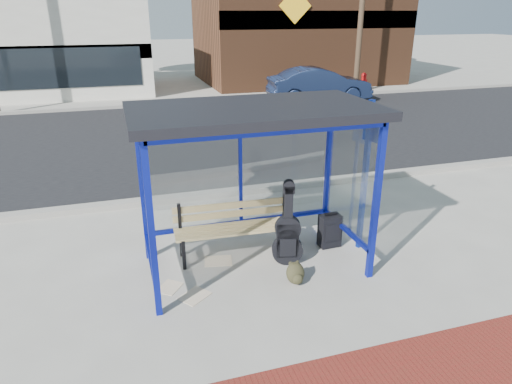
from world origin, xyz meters
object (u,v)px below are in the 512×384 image
object	(u,v)px
guitar_bag	(288,236)
parked_car	(319,85)
backpack	(296,274)
bench	(235,225)
fire_hydrant	(364,81)
suitcase	(330,231)

from	to	relation	value
guitar_bag	parked_car	distance (m)	13.57
backpack	bench	bearing A→B (deg)	119.25
bench	parked_car	size ratio (longest dim) A/B	0.44
guitar_bag	backpack	distance (m)	0.64
bench	guitar_bag	distance (m)	0.85
bench	backpack	distance (m)	1.27
guitar_bag	parked_car	size ratio (longest dim) A/B	0.30
bench	fire_hydrant	xyz separation A→B (m)	(10.02, 13.69, -0.05)
suitcase	guitar_bag	bearing A→B (deg)	-162.14
parked_car	fire_hydrant	size ratio (longest dim) A/B	5.13
guitar_bag	parked_car	xyz separation A→B (m)	(6.05, 12.14, 0.24)
suitcase	fire_hydrant	size ratio (longest dim) A/B	0.72
bench	parked_car	distance (m)	13.42
bench	parked_car	world-z (taller)	parked_car
suitcase	fire_hydrant	distance (m)	16.30
bench	fire_hydrant	distance (m)	16.97
fire_hydrant	guitar_bag	bearing A→B (deg)	-123.33
bench	guitar_bag	size ratio (longest dim) A/B	1.50
parked_car	bench	bearing A→B (deg)	154.49
bench	suitcase	bearing A→B (deg)	-5.03
guitar_bag	backpack	size ratio (longest dim) A/B	3.99
guitar_bag	suitcase	xyz separation A→B (m)	(0.85, 0.31, -0.19)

